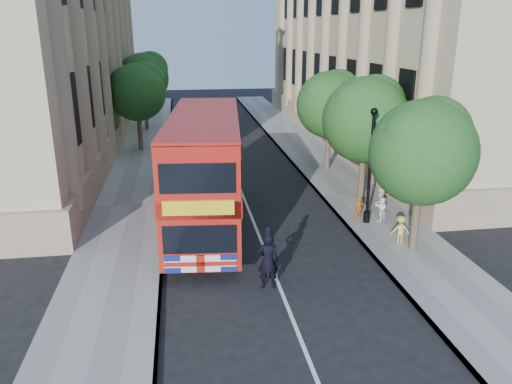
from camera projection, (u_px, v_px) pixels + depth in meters
name	position (u px, v px, depth m)	size (l,w,h in m)	color
ground	(285.00, 301.00, 16.24)	(120.00, 120.00, 0.00)	black
pavement_right	(353.00, 195.00, 26.44)	(3.50, 80.00, 0.12)	gray
pavement_left	(131.00, 206.00, 24.79)	(3.50, 80.00, 0.12)	gray
building_right	(400.00, 21.00, 37.95)	(12.00, 38.00, 18.00)	tan
building_left	(17.00, 20.00, 33.99)	(12.00, 38.00, 18.00)	tan
tree_right_near	(424.00, 147.00, 18.60)	(4.00, 4.00, 6.08)	#473828
tree_right_mid	(366.00, 115.00, 24.17)	(4.20, 4.20, 6.37)	#473828
tree_right_far	(330.00, 101.00, 29.85)	(4.00, 4.00, 6.15)	#473828
tree_left_far	(137.00, 89.00, 34.69)	(4.00, 4.00, 6.30)	#473828
tree_left_back	(144.00, 75.00, 42.12)	(4.20, 4.20, 6.65)	#473828
lamp_post	(370.00, 171.00, 21.81)	(0.32, 0.32, 5.16)	black
double_decker_bus	(206.00, 168.00, 21.41)	(3.83, 10.90, 4.94)	#A5140B
box_van	(186.00, 161.00, 28.48)	(1.91, 4.43, 2.51)	black
police_constable	(268.00, 261.00, 16.81)	(0.72, 0.48, 1.99)	black
woman_pedestrian	(380.00, 205.00, 22.47)	(0.75, 0.59, 1.55)	white
child_a	(359.00, 208.00, 22.67)	(0.63, 0.26, 1.08)	orange
child_b	(400.00, 230.00, 20.14)	(0.76, 0.44, 1.18)	#D3C848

